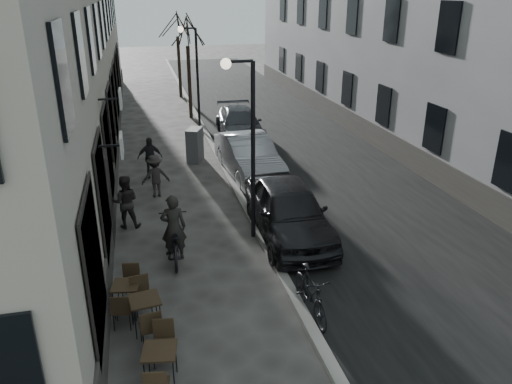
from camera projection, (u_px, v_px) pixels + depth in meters
name	position (u px, v px, depth m)	size (l,w,h in m)	color
ground	(327.00, 382.00, 9.16)	(120.00, 120.00, 0.00)	#363431
road	(284.00, 137.00, 24.40)	(7.30, 60.00, 0.00)	black
kerb	(210.00, 140.00, 23.60)	(0.25, 60.00, 0.12)	gray
streetlamp_near	(247.00, 131.00, 13.34)	(0.90, 0.28, 5.09)	black
streetlamp_far	(194.00, 68.00, 24.15)	(0.90, 0.28, 5.09)	black
tree_near	(187.00, 31.00, 26.31)	(2.40, 2.40, 5.70)	black
tree_far	(177.00, 24.00, 31.71)	(2.40, 2.40, 5.70)	black
bistro_set_a	(160.00, 363.00, 8.97)	(0.69, 1.52, 0.87)	#312315
bistro_set_b	(146.00, 311.00, 10.41)	(0.69, 1.55, 0.89)	#312315
bistro_set_c	(127.00, 295.00, 10.99)	(0.67, 1.46, 0.84)	#312315
utility_cabinet	(195.00, 145.00, 20.68)	(0.51, 0.93, 1.40)	#5B5A5D
bicycle	(174.00, 239.00, 13.17)	(0.74, 2.12, 1.12)	black
cyclist_rider	(173.00, 227.00, 13.04)	(0.67, 0.44, 1.82)	black
pedestrian_near	(125.00, 202.00, 14.85)	(0.80, 0.62, 1.64)	black
pedestrian_mid	(155.00, 176.00, 17.11)	(0.96, 0.55, 1.49)	#2D2A28
pedestrian_far	(150.00, 157.00, 18.88)	(0.92, 0.38, 1.57)	black
car_near	(289.00, 210.00, 14.29)	(1.91, 4.74, 1.62)	black
car_mid	(249.00, 156.00, 19.02)	(1.65, 4.73, 1.56)	gray
car_far	(240.00, 124.00, 23.96)	(1.96, 4.83, 1.40)	#313439
moped	(311.00, 294.00, 10.83)	(0.52, 1.84, 1.11)	black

